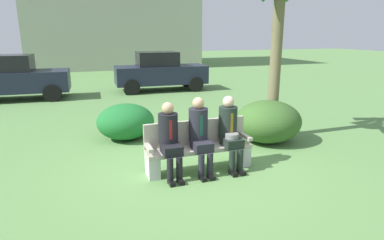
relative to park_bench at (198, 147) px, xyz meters
The scene contains 9 objects.
ground_plane 0.46m from the park_bench, 90.80° to the left, with size 80.00×80.00×0.00m, color #5B8849.
park_bench is the anchor object (origin of this frame).
seated_man_left 0.66m from the park_bench, 167.63° to the right, with size 0.34×0.72×1.31m.
seated_man_middle 0.35m from the park_bench, 97.97° to the right, with size 0.34×0.72×1.36m.
seated_man_right 0.66m from the park_bench, 12.73° to the right, with size 0.34×0.72×1.34m.
shrub_near_bench 2.28m from the park_bench, 24.94° to the left, with size 1.54×1.41×0.96m, color #365B26.
shrub_mid_lawn 2.46m from the park_bench, 113.74° to the left, with size 1.34×1.23×0.84m, color #1D692C.
parked_car_near 9.43m from the park_bench, 116.98° to the left, with size 3.97×1.85×1.68m.
parked_car_far 8.78m from the park_bench, 80.59° to the left, with size 3.95×1.82×1.68m.
Camera 1 is at (-1.96, -5.45, 2.43)m, focal length 30.48 mm.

